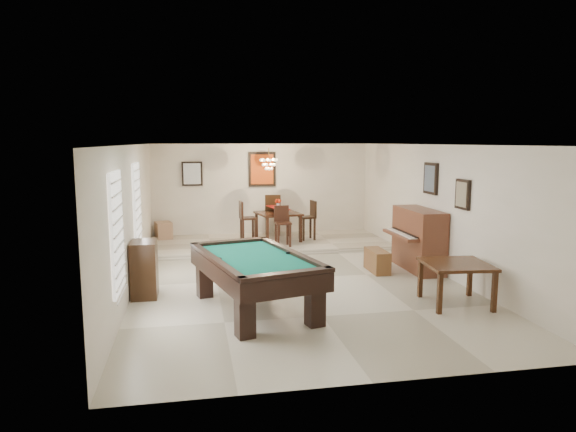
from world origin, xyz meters
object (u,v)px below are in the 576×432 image
object	(u,v)px
dining_table	(278,224)
chandelier	(269,160)
pool_table	(255,284)
dining_chair_west	(248,221)
piano_bench	(377,261)
upright_piano	(412,240)
dining_chair_south	(283,226)
flower_vase	(278,203)
apothecary_chest	(144,269)
dining_chair_east	(307,220)
corner_bench	(164,230)
square_table	(456,284)
dining_chair_north	(273,215)

from	to	relation	value
dining_table	chandelier	world-z (taller)	chandelier
pool_table	dining_chair_west	distance (m)	5.04
piano_bench	dining_table	xyz separation A→B (m)	(-1.55, 3.09, 0.32)
upright_piano	dining_chair_south	distance (m)	3.27
chandelier	flower_vase	bearing A→B (deg)	22.25
apothecary_chest	dining_chair_west	world-z (taller)	dining_chair_west
flower_vase	dining_table	bearing A→B (deg)	0.00
upright_piano	dining_chair_west	bearing A→B (deg)	135.44
upright_piano	dining_chair_east	distance (m)	3.42
dining_chair_east	chandelier	xyz separation A→B (m)	(-1.01, -0.07, 1.57)
upright_piano	corner_bench	size ratio (longest dim) A/B	3.15
corner_bench	chandelier	world-z (taller)	chandelier
square_table	dining_chair_west	size ratio (longest dim) A/B	0.97
upright_piano	piano_bench	world-z (taller)	upright_piano
flower_vase	chandelier	xyz separation A→B (m)	(-0.25, -0.10, 1.11)
piano_bench	dining_chair_north	xyz separation A→B (m)	(-1.57, 3.84, 0.46)
pool_table	upright_piano	distance (m)	4.05
dining_table	dining_chair_south	distance (m)	0.77
pool_table	dining_chair_east	xyz separation A→B (m)	(1.99, 5.03, 0.20)
pool_table	flower_vase	size ratio (longest dim) A/B	10.69
apothecary_chest	dining_chair_north	distance (m)	5.60
dining_chair_east	flower_vase	bearing A→B (deg)	-99.82
corner_bench	chandelier	size ratio (longest dim) A/B	0.81
square_table	dining_chair_north	xyz separation A→B (m)	(-2.07, 6.14, 0.33)
apothecary_chest	dining_chair_south	world-z (taller)	dining_chair_south
upright_piano	corner_bench	xyz separation A→B (m)	(-5.23, 3.91, -0.30)
apothecary_chest	piano_bench	bearing A→B (deg)	11.06
apothecary_chest	corner_bench	xyz separation A→B (m)	(0.08, 4.81, -0.15)
pool_table	corner_bench	size ratio (longest dim) A/B	5.32
apothecary_chest	dining_chair_south	xyz separation A→B (m)	(3.00, 3.21, 0.13)
dining_chair_east	apothecary_chest	bearing A→B (deg)	-51.14
upright_piano	dining_chair_east	size ratio (longest dim) A/B	1.50
corner_bench	dining_table	bearing A→B (deg)	-15.71
square_table	apothecary_chest	world-z (taller)	apothecary_chest
flower_vase	dining_chair_east	xyz separation A→B (m)	(0.76, -0.03, -0.46)
pool_table	flower_vase	distance (m)	5.25
flower_vase	upright_piano	bearing A→B (deg)	-53.27
corner_bench	apothecary_chest	bearing A→B (deg)	-90.98
upright_piano	chandelier	xyz separation A→B (m)	(-2.55, 2.98, 1.56)
dining_chair_west	chandelier	bearing A→B (deg)	-100.89
dining_chair_north	dining_table	bearing A→B (deg)	99.03
piano_bench	flower_vase	distance (m)	3.56
piano_bench	dining_chair_south	bearing A→B (deg)	123.90
apothecary_chest	dining_table	xyz separation A→B (m)	(3.02, 3.99, 0.06)
upright_piano	dining_chair_west	size ratio (longest dim) A/B	1.46
flower_vase	chandelier	distance (m)	1.14
dining_chair_south	dining_chair_east	size ratio (longest dim) A/B	0.97
dining_chair_north	corner_bench	distance (m)	2.93
upright_piano	pool_table	bearing A→B (deg)	-150.76
upright_piano	dining_chair_north	size ratio (longest dim) A/B	1.36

